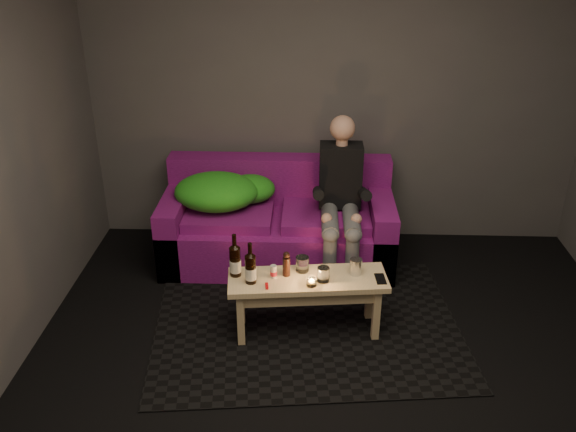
% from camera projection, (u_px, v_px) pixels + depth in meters
% --- Properties ---
extents(floor, '(4.50, 4.50, 0.00)m').
position_uv_depth(floor, '(340.00, 420.00, 3.44)').
color(floor, black).
rests_on(floor, ground).
extents(room, '(4.50, 4.50, 4.50)m').
position_uv_depth(room, '(349.00, 113.00, 3.12)').
color(room, silver).
rests_on(room, ground).
extents(rug, '(2.23, 1.72, 0.01)m').
position_uv_depth(rug, '(307.00, 325.00, 4.22)').
color(rug, black).
rests_on(rug, floor).
extents(sofa, '(1.82, 0.82, 0.78)m').
position_uv_depth(sofa, '(278.00, 226.00, 4.95)').
color(sofa, '#640D5A').
rests_on(sofa, floor).
extents(green_blanket, '(0.80, 0.55, 0.27)m').
position_uv_depth(green_blanket, '(222.00, 191.00, 4.82)').
color(green_blanket, green).
rests_on(green_blanket, sofa).
extents(person, '(0.33, 0.76, 1.22)m').
position_uv_depth(person, '(341.00, 196.00, 4.64)').
color(person, black).
rests_on(person, sofa).
extents(coffee_table, '(1.07, 0.44, 0.43)m').
position_uv_depth(coffee_table, '(308.00, 287.00, 4.02)').
color(coffee_table, '#DEBE82').
rests_on(coffee_table, rug).
extents(beer_bottle_a, '(0.08, 0.08, 0.30)m').
position_uv_depth(beer_bottle_a, '(235.00, 260.00, 3.96)').
color(beer_bottle_a, black).
rests_on(beer_bottle_a, coffee_table).
extents(beer_bottle_b, '(0.07, 0.07, 0.29)m').
position_uv_depth(beer_bottle_b, '(251.00, 268.00, 3.89)').
color(beer_bottle_b, black).
rests_on(beer_bottle_b, coffee_table).
extents(salt_shaker, '(0.05, 0.05, 0.09)m').
position_uv_depth(salt_shaker, '(274.00, 271.00, 3.97)').
color(salt_shaker, silver).
rests_on(salt_shaker, coffee_table).
extents(pepper_mill, '(0.06, 0.06, 0.13)m').
position_uv_depth(pepper_mill, '(286.00, 267.00, 3.98)').
color(pepper_mill, black).
rests_on(pepper_mill, coffee_table).
extents(tumbler_back, '(0.09, 0.09, 0.10)m').
position_uv_depth(tumbler_back, '(302.00, 264.00, 4.04)').
color(tumbler_back, white).
rests_on(tumbler_back, coffee_table).
extents(tealight, '(0.07, 0.07, 0.05)m').
position_uv_depth(tealight, '(312.00, 282.00, 3.89)').
color(tealight, white).
rests_on(tealight, coffee_table).
extents(tumbler_front, '(0.09, 0.09, 0.10)m').
position_uv_depth(tumbler_front, '(323.00, 274.00, 3.93)').
color(tumbler_front, white).
rests_on(tumbler_front, coffee_table).
extents(steel_cup, '(0.09, 0.09, 0.11)m').
position_uv_depth(steel_cup, '(356.00, 267.00, 4.00)').
color(steel_cup, silver).
rests_on(steel_cup, coffee_table).
extents(smartphone, '(0.07, 0.13, 0.01)m').
position_uv_depth(smartphone, '(380.00, 279.00, 3.96)').
color(smartphone, black).
rests_on(smartphone, coffee_table).
extents(red_lighter, '(0.03, 0.07, 0.01)m').
position_uv_depth(red_lighter, '(267.00, 286.00, 3.88)').
color(red_lighter, red).
rests_on(red_lighter, coffee_table).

